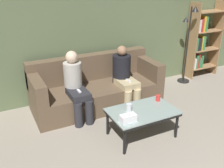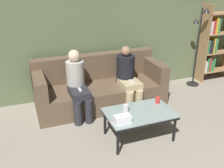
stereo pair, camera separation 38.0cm
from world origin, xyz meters
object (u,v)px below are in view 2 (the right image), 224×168
cup_near_left (158,100)px  tissue_box (122,119)px  cup_near_right (126,108)px  seated_person_mid_left (128,76)px  coffee_table (139,115)px  bookshelf (213,44)px  seated_person_left_end (77,83)px  standing_lamp (199,39)px  couch (99,88)px

cup_near_left → tissue_box: size_ratio=0.42×
cup_near_right → seated_person_mid_left: size_ratio=0.10×
coffee_table → seated_person_mid_left: size_ratio=0.90×
coffee_table → bookshelf: size_ratio=0.58×
cup_near_left → seated_person_left_end: bearing=140.7°
coffee_table → cup_near_left: (0.37, 0.15, 0.09)m
coffee_table → standing_lamp: size_ratio=0.60×
tissue_box → bookshelf: bookshelf is taller
cup_near_right → seated_person_left_end: bearing=117.6°
bookshelf → seated_person_mid_left: (-2.22, -0.49, -0.24)m
tissue_box → seated_person_left_end: 1.20m
couch → standing_lamp: (2.16, 0.13, 0.67)m
cup_near_left → cup_near_right: cup_near_right is taller
coffee_table → seated_person_mid_left: (0.25, 1.01, 0.18)m
bookshelf → seated_person_left_end: bearing=-170.8°
couch → tissue_box: size_ratio=10.33×
standing_lamp → seated_person_left_end: standing_lamp is taller
bookshelf → cup_near_left: bearing=-147.4°
cup_near_left → seated_person_left_end: 1.33m
coffee_table → standing_lamp: bearing=34.5°
tissue_box → seated_person_left_end: bearing=105.5°
cup_near_left → cup_near_right: (-0.55, -0.07, 0.01)m
cup_near_right → seated_person_left_end: 1.03m
seated_person_left_end → seated_person_mid_left: bearing=1.1°
couch → cup_near_right: bearing=-88.9°
tissue_box → seated_person_mid_left: 1.31m
couch → standing_lamp: size_ratio=1.41×
coffee_table → seated_person_left_end: bearing=123.4°
couch → tissue_box: bearing=-95.5°
cup_near_left → standing_lamp: 2.06m
tissue_box → seated_person_mid_left: seated_person_mid_left is taller
cup_near_left → seated_person_left_end: seated_person_left_end is taller
cup_near_left → coffee_table: bearing=-158.1°
couch → bookshelf: size_ratio=1.37×
tissue_box → standing_lamp: (2.30, 1.51, 0.51)m
bookshelf → standing_lamp: bookshelf is taller
seated_person_mid_left → cup_near_right: bearing=-115.0°
couch → tissue_box: (-0.13, -1.38, 0.16)m
coffee_table → cup_near_right: (-0.18, 0.08, 0.10)m
seated_person_left_end → bookshelf: bearing=9.2°
couch → seated_person_left_end: 0.57m
seated_person_mid_left → seated_person_left_end: bearing=-178.9°
standing_lamp → seated_person_mid_left: standing_lamp is taller
tissue_box → seated_person_left_end: seated_person_left_end is taller
bookshelf → seated_person_mid_left: bearing=-167.6°
cup_near_left → tissue_box: tissue_box is taller
cup_near_left → cup_near_right: bearing=-172.8°
cup_near_right → tissue_box: tissue_box is taller
tissue_box → seated_person_left_end: size_ratio=0.20×
tissue_box → standing_lamp: standing_lamp is taller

